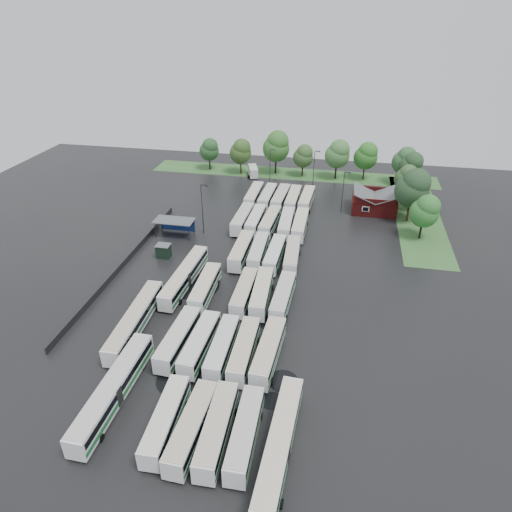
% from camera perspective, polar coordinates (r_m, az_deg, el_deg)
% --- Properties ---
extents(ground, '(160.00, 160.00, 0.00)m').
position_cam_1_polar(ground, '(75.11, -3.29, -5.96)').
color(ground, black).
rests_on(ground, ground).
extents(brick_building, '(10.07, 8.60, 5.39)m').
position_cam_1_polar(brick_building, '(110.31, 14.55, 6.38)').
color(brick_building, '#611112').
rests_on(brick_building, ground).
extents(wash_shed, '(8.20, 4.20, 3.58)m').
position_cam_1_polar(wash_shed, '(96.55, -10.11, 4.23)').
color(wash_shed, '#2D2D30').
rests_on(wash_shed, ground).
extents(utility_hut, '(2.70, 2.20, 2.62)m').
position_cam_1_polar(utility_hut, '(89.19, -11.47, 0.64)').
color(utility_hut, black).
rests_on(utility_hut, ground).
extents(grass_strip_north, '(80.00, 10.00, 0.01)m').
position_cam_1_polar(grass_strip_north, '(132.02, 4.51, 10.21)').
color(grass_strip_north, '#34632B').
rests_on(grass_strip_north, ground).
extents(grass_strip_east, '(10.00, 50.00, 0.01)m').
position_cam_1_polar(grass_strip_east, '(112.22, 19.52, 4.95)').
color(grass_strip_east, '#34632B').
rests_on(grass_strip_east, ground).
extents(west_fence, '(0.10, 50.00, 1.20)m').
position_cam_1_polar(west_fence, '(88.33, -16.12, -0.83)').
color(west_fence, '#2D2D30').
rests_on(west_fence, ground).
extents(bus_r0c1, '(2.85, 11.59, 3.20)m').
position_cam_1_polar(bus_r0c1, '(56.08, -11.21, -19.43)').
color(bus_r0c1, white).
rests_on(bus_r0c1, ground).
extents(bus_r0c2, '(2.94, 11.88, 3.28)m').
position_cam_1_polar(bus_r0c2, '(54.91, -8.04, -20.38)').
color(bus_r0c2, white).
rests_on(bus_r0c2, ground).
extents(bus_r0c3, '(2.84, 11.96, 3.31)m').
position_cam_1_polar(bus_r0c3, '(54.38, -4.91, -20.77)').
color(bus_r0c3, white).
rests_on(bus_r0c3, ground).
extents(bus_r0c4, '(2.68, 11.67, 3.24)m').
position_cam_1_polar(bus_r0c4, '(53.94, -1.38, -21.26)').
color(bus_r0c4, white).
rests_on(bus_r0c4, ground).
extents(bus_r1c0, '(3.06, 12.08, 3.33)m').
position_cam_1_polar(bus_r1c0, '(66.06, -9.68, -10.15)').
color(bus_r1c0, white).
rests_on(bus_r1c0, ground).
extents(bus_r1c1, '(2.88, 11.85, 3.28)m').
position_cam_1_polar(bus_r1c1, '(64.90, -7.05, -10.79)').
color(bus_r1c1, white).
rests_on(bus_r1c1, ground).
extents(bus_r1c2, '(2.60, 11.56, 3.21)m').
position_cam_1_polar(bus_r1c2, '(64.04, -4.24, -11.31)').
color(bus_r1c2, white).
rests_on(bus_r1c2, ground).
extents(bus_r1c3, '(2.63, 11.68, 3.24)m').
position_cam_1_polar(bus_r1c3, '(63.42, -1.50, -11.68)').
color(bus_r1c3, white).
rests_on(bus_r1c3, ground).
extents(bus_r1c4, '(3.14, 12.25, 3.38)m').
position_cam_1_polar(bus_r1c4, '(63.12, 1.57, -11.83)').
color(bus_r1c4, white).
rests_on(bus_r1c4, ground).
extents(bus_r2c0, '(2.76, 11.95, 3.31)m').
position_cam_1_polar(bus_r2c0, '(76.06, -6.36, -3.94)').
color(bus_r2c0, white).
rests_on(bus_r2c0, ground).
extents(bus_r2c2, '(2.48, 11.49, 3.20)m').
position_cam_1_polar(bus_r2c2, '(74.67, -1.49, -4.51)').
color(bus_r2c2, white).
rests_on(bus_r2c2, ground).
extents(bus_r2c3, '(3.13, 12.12, 3.34)m').
position_cam_1_polar(bus_r2c3, '(74.30, 0.71, -4.62)').
color(bus_r2c3, white).
rests_on(bus_r2c3, ground).
extents(bus_r2c4, '(2.85, 11.68, 3.23)m').
position_cam_1_polar(bus_r2c4, '(73.65, 3.39, -5.07)').
color(bus_r2c4, white).
rests_on(bus_r2c4, ground).
extents(bus_r3c1, '(2.58, 12.08, 3.36)m').
position_cam_1_polar(bus_r3c1, '(86.44, -1.84, 0.69)').
color(bus_r3c1, white).
rests_on(bus_r3c1, ground).
extents(bus_r3c2, '(2.78, 11.61, 3.21)m').
position_cam_1_polar(bus_r3c2, '(86.33, 0.29, 0.60)').
color(bus_r3c2, white).
rests_on(bus_r3c2, ground).
extents(bus_r3c3, '(2.74, 11.71, 3.24)m').
position_cam_1_polar(bus_r3c3, '(85.36, 2.36, 0.22)').
color(bus_r3c3, white).
rests_on(bus_r3c3, ground).
extents(bus_r3c4, '(3.01, 11.70, 3.23)m').
position_cam_1_polar(bus_r3c4, '(85.13, 4.53, 0.06)').
color(bus_r3c4, white).
rests_on(bus_r3c4, ground).
extents(bus_r4c0, '(2.83, 12.08, 3.35)m').
position_cam_1_polar(bus_r4c0, '(99.17, -1.71, 4.67)').
color(bus_r4c0, white).
rests_on(bus_r4c0, ground).
extents(bus_r4c1, '(2.63, 11.62, 3.22)m').
position_cam_1_polar(bus_r4c1, '(98.73, -0.05, 4.52)').
color(bus_r4c1, white).
rests_on(bus_r4c1, ground).
extents(bus_r4c2, '(3.10, 11.99, 3.31)m').
position_cam_1_polar(bus_r4c2, '(97.93, 1.76, 4.32)').
color(bus_r4c2, white).
rests_on(bus_r4c2, ground).
extents(bus_r4c3, '(2.92, 11.89, 3.29)m').
position_cam_1_polar(bus_r4c3, '(97.32, 3.79, 4.09)').
color(bus_r4c3, white).
rests_on(bus_r4c3, ground).
extents(bus_r4c4, '(2.63, 12.15, 3.38)m').
position_cam_1_polar(bus_r4c4, '(96.88, 5.54, 3.92)').
color(bus_r4c4, white).
rests_on(bus_r4c4, ground).
extents(bus_r5c0, '(2.61, 12.10, 3.37)m').
position_cam_1_polar(bus_r5c0, '(111.44, -0.26, 7.58)').
color(bus_r5c0, white).
rests_on(bus_r5c0, ground).
extents(bus_r5c1, '(2.83, 11.91, 3.30)m').
position_cam_1_polar(bus_r5c1, '(110.79, 1.46, 7.42)').
color(bus_r5c1, white).
rests_on(bus_r5c1, ground).
extents(bus_r5c2, '(3.12, 12.22, 3.37)m').
position_cam_1_polar(bus_r5c2, '(110.16, 3.10, 7.27)').
color(bus_r5c2, white).
rests_on(bus_r5c2, ground).
extents(bus_r5c3, '(2.76, 12.04, 3.34)m').
position_cam_1_polar(bus_r5c3, '(109.73, 4.66, 7.11)').
color(bus_r5c3, white).
rests_on(bus_r5c3, ground).
extents(bus_r5c4, '(3.01, 11.92, 3.29)m').
position_cam_1_polar(bus_r5c4, '(109.88, 6.34, 7.04)').
color(bus_r5c4, white).
rests_on(bus_r5c4, ground).
extents(artic_bus_west_a, '(2.82, 18.19, 3.37)m').
position_cam_1_polar(artic_bus_west_a, '(60.64, -17.37, -15.64)').
color(artic_bus_west_a, white).
rests_on(artic_bus_west_a, ground).
extents(artic_bus_west_b, '(3.18, 17.63, 3.26)m').
position_cam_1_polar(artic_bus_west_b, '(79.55, -8.92, -2.51)').
color(artic_bus_west_b, white).
rests_on(artic_bus_west_b, ground).
extents(artic_bus_west_c, '(3.08, 17.73, 3.28)m').
position_cam_1_polar(artic_bus_west_c, '(70.81, -14.87, -7.75)').
color(artic_bus_west_c, white).
rests_on(artic_bus_west_c, ground).
extents(artic_bus_east, '(3.22, 17.69, 3.27)m').
position_cam_1_polar(artic_bus_east, '(53.03, 2.94, -22.47)').
color(artic_bus_east, white).
rests_on(artic_bus_east, ground).
extents(minibus, '(3.91, 6.45, 2.65)m').
position_cam_1_polar(minibus, '(129.54, -0.37, 10.60)').
color(minibus, silver).
rests_on(minibus, ground).
extents(tree_north_0, '(5.56, 5.56, 9.20)m').
position_cam_1_polar(tree_north_0, '(134.10, -5.84, 13.12)').
color(tree_north_0, black).
rests_on(tree_north_0, ground).
extents(tree_north_1, '(6.06, 6.06, 10.04)m').
position_cam_1_polar(tree_north_1, '(129.91, -1.90, 12.96)').
color(tree_north_1, '#362A1D').
rests_on(tree_north_1, ground).
extents(tree_north_2, '(7.43, 7.43, 12.30)m').
position_cam_1_polar(tree_north_2, '(129.56, 2.60, 13.57)').
color(tree_north_2, black).
rests_on(tree_north_2, ground).
extents(tree_north_3, '(5.49, 5.49, 9.09)m').
position_cam_1_polar(tree_north_3, '(128.56, 5.97, 12.35)').
color(tree_north_3, black).
rests_on(tree_north_3, ground).
extents(tree_north_4, '(6.64, 6.64, 11.00)m').
position_cam_1_polar(tree_north_4, '(127.45, 10.20, 12.47)').
color(tree_north_4, black).
rests_on(tree_north_4, ground).
extents(tree_north_5, '(6.34, 6.34, 10.50)m').
position_cam_1_polar(tree_north_5, '(128.47, 13.63, 12.10)').
color(tree_north_5, black).
rests_on(tree_north_5, ground).
extents(tree_north_6, '(6.18, 6.18, 10.24)m').
position_cam_1_polar(tree_north_6, '(127.76, 18.10, 11.30)').
color(tree_north_6, '#342310').
rests_on(tree_north_6, ground).
extents(tree_east_0, '(5.91, 5.91, 9.79)m').
position_cam_1_polar(tree_east_0, '(98.16, 20.42, 5.32)').
color(tree_east_0, black).
rests_on(tree_east_0, ground).
extents(tree_east_1, '(7.46, 7.46, 12.35)m').
position_cam_1_polar(tree_east_1, '(104.79, 19.09, 8.05)').
color(tree_east_1, '#392013').
rests_on(tree_east_1, ground).
extents(tree_east_2, '(5.40, 5.38, 8.91)m').
position_cam_1_polar(tree_east_2, '(112.11, 19.48, 8.13)').
color(tree_east_2, black).
rests_on(tree_east_2, ground).
extents(tree_east_3, '(5.46, 5.46, 9.05)m').
position_cam_1_polar(tree_east_3, '(117.46, 18.31, 9.32)').
color(tree_east_3, black).
rests_on(tree_east_3, ground).
extents(tree_east_4, '(5.94, 5.92, 9.81)m').
position_cam_1_polar(tree_east_4, '(125.33, 18.87, 10.70)').
color(tree_east_4, '#301D11').
rests_on(tree_east_4, ground).
extents(lamp_post_ne, '(1.48, 0.29, 9.64)m').
position_cam_1_polar(lamp_post_ne, '(107.05, 10.90, 8.25)').
color(lamp_post_ne, '#2D2D30').
rests_on(lamp_post_ne, ground).
extents(lamp_post_nw, '(1.68, 0.33, 10.93)m').
position_cam_1_polar(lamp_post_nw, '(95.13, -6.68, 6.32)').
color(lamp_post_nw, '#2D2D30').
rests_on(lamp_post_nw, ground).
extents(lamp_post_back_w, '(1.47, 0.29, 9.57)m').
position_cam_1_polar(lamp_post_back_w, '(121.92, 1.83, 11.39)').
color(lamp_post_back_w, '#2D2D30').
rests_on(lamp_post_back_w, ground).
extents(lamp_post_back_e, '(1.51, 0.29, 9.81)m').
position_cam_1_polar(lamp_post_back_e, '(120.84, 7.31, 11.06)').
color(lamp_post_back_e, '#2D2D30').
rests_on(lamp_post_back_e, ground).
extents(puddle_0, '(5.76, 5.76, 0.01)m').
position_cam_1_polar(puddle_0, '(62.63, -9.73, -15.08)').
color(puddle_0, black).
rests_on(puddle_0, ground).
extents(puddle_1, '(2.97, 2.97, 0.01)m').
position_cam_1_polar(puddle_1, '(59.42, 2.02, -17.64)').
color(puddle_1, black).
rests_on(puddle_1, ground).
extents(puddle_2, '(8.14, 8.14, 0.01)m').
position_cam_1_polar(puddle_2, '(79.74, -7.55, -3.85)').
color(puddle_2, black).
rests_on(puddle_2, ground).
extents(puddle_3, '(3.53, 3.53, 0.01)m').
position_cam_1_polar(puddle_3, '(70.85, 1.69, -8.40)').
color(puddle_3, black).
rests_on(puddle_3, ground).
extents(puddle_4, '(4.08, 4.08, 0.01)m').
position_cam_1_polar(puddle_4, '(61.84, 3.40, -15.31)').
color(puddle_4, black).
rests_on(puddle_4, ground).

